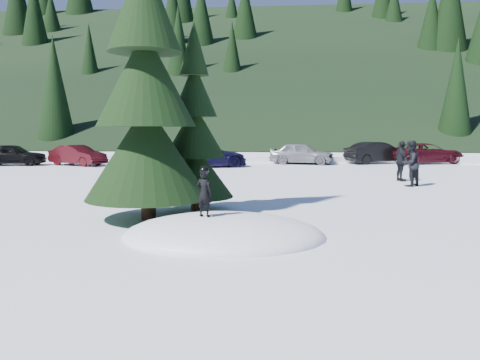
# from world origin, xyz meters

# --- Properties ---
(ground) EXTENTS (200.00, 200.00, 0.00)m
(ground) POSITION_xyz_m (0.00, 0.00, 0.00)
(ground) COLOR white
(ground) RESTS_ON ground
(snow_mound) EXTENTS (4.48, 3.52, 0.96)m
(snow_mound) POSITION_xyz_m (0.00, 0.00, 0.00)
(snow_mound) COLOR white
(snow_mound) RESTS_ON ground
(forest_hillside) EXTENTS (200.00, 60.00, 25.00)m
(forest_hillside) POSITION_xyz_m (0.00, 54.00, 12.50)
(forest_hillside) COLOR black
(forest_hillside) RESTS_ON ground
(spruce_tall) EXTENTS (3.20, 3.20, 8.60)m
(spruce_tall) POSITION_xyz_m (-2.20, 1.80, 3.32)
(spruce_tall) COLOR black
(spruce_tall) RESTS_ON ground
(spruce_short) EXTENTS (2.20, 2.20, 5.37)m
(spruce_short) POSITION_xyz_m (-1.20, 3.20, 2.10)
(spruce_short) COLOR black
(spruce_short) RESTS_ON ground
(child_skier) EXTENTS (0.43, 0.36, 1.02)m
(child_skier) POSITION_xyz_m (-0.40, -0.19, 0.99)
(child_skier) COLOR black
(child_skier) RESTS_ON snow_mound
(adult_0) EXTENTS (1.15, 1.14, 1.88)m
(adult_0) POSITION_xyz_m (6.58, 9.56, 0.94)
(adult_0) COLOR black
(adult_0) RESTS_ON ground
(adult_1) EXTENTS (0.70, 1.14, 1.81)m
(adult_1) POSITION_xyz_m (6.70, 11.45, 0.91)
(adult_1) COLOR black
(adult_1) RESTS_ON ground
(car_0) EXTENTS (4.32, 2.25, 1.40)m
(car_0) POSITION_xyz_m (-15.90, 18.71, 0.70)
(car_0) COLOR black
(car_0) RESTS_ON ground
(car_1) EXTENTS (4.18, 2.82, 1.30)m
(car_1) POSITION_xyz_m (-11.65, 18.97, 0.65)
(car_1) COLOR #35090D
(car_1) RESTS_ON ground
(car_2) EXTENTS (4.39, 2.03, 1.22)m
(car_2) POSITION_xyz_m (-6.54, 20.21, 0.61)
(car_2) COLOR #494D50
(car_2) RESTS_ON ground
(car_3) EXTENTS (5.50, 3.72, 1.48)m
(car_3) POSITION_xyz_m (-3.28, 18.35, 0.74)
(car_3) COLOR black
(car_3) RESTS_ON ground
(car_4) EXTENTS (4.50, 2.57, 1.44)m
(car_4) POSITION_xyz_m (2.76, 21.33, 0.72)
(car_4) COLOR gray
(car_4) RESTS_ON ground
(car_5) EXTENTS (4.69, 3.24, 1.46)m
(car_5) POSITION_xyz_m (7.89, 22.24, 0.73)
(car_5) COLOR black
(car_5) RESTS_ON ground
(car_6) EXTENTS (5.41, 3.58, 1.38)m
(car_6) POSITION_xyz_m (11.16, 22.49, 0.69)
(car_6) COLOR #3E0B14
(car_6) RESTS_ON ground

